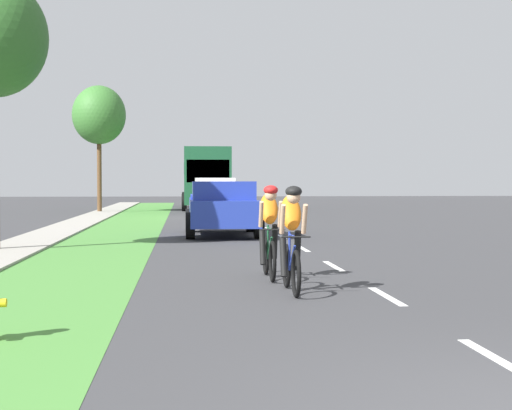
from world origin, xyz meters
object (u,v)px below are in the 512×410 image
(cyclist_lead, at_px, (291,238))
(street_tree_far, at_px, (99,115))
(suv_white, at_px, (215,197))
(cyclist_trailing, at_px, (269,231))
(pickup_blue, at_px, (222,208))
(bus_dark_green, at_px, (205,176))

(cyclist_lead, height_order, street_tree_far, street_tree_far)
(suv_white, bearing_deg, street_tree_far, 129.89)
(cyclist_trailing, relative_size, suv_white, 0.37)
(cyclist_lead, bearing_deg, pickup_blue, 91.96)
(suv_white, height_order, bus_dark_green, bus_dark_green)
(cyclist_lead, relative_size, suv_white, 0.37)
(bus_dark_green, bearing_deg, cyclist_lead, -89.47)
(suv_white, bearing_deg, pickup_blue, -91.03)
(cyclist_lead, height_order, bus_dark_green, bus_dark_green)
(pickup_blue, height_order, suv_white, suv_white)
(pickup_blue, bearing_deg, cyclist_lead, -88.04)
(cyclist_trailing, distance_m, suv_white, 22.02)
(suv_white, bearing_deg, cyclist_trailing, -89.81)
(cyclist_lead, relative_size, bus_dark_green, 0.15)
(suv_white, relative_size, bus_dark_green, 0.41)
(cyclist_lead, bearing_deg, suv_white, 90.52)
(cyclist_lead, xyz_separation_m, cyclist_trailing, (-0.14, 1.71, 0.00))
(cyclist_lead, bearing_deg, cyclist_trailing, 94.79)
(cyclist_lead, relative_size, street_tree_far, 0.26)
(bus_dark_green, height_order, street_tree_far, street_tree_far)
(cyclist_trailing, relative_size, bus_dark_green, 0.15)
(pickup_blue, distance_m, suv_white, 11.40)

